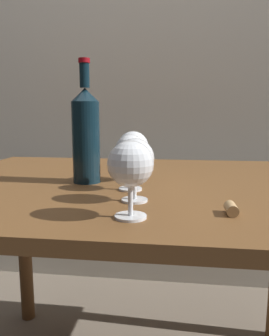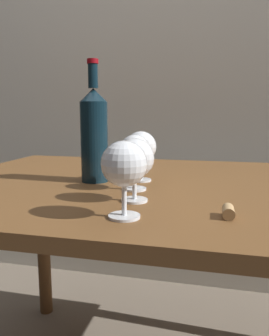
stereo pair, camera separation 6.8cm
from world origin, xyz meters
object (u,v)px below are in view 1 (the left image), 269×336
object	(u,v)px
wine_glass_pinot	(134,159)
wine_glass_port	(131,148)
cork	(231,209)
wine_glass_cabernet	(130,166)
wine_glass_chardonnay	(130,151)
wine_bottle	(86,134)

from	to	relation	value
wine_glass_pinot	wine_glass_port	bearing A→B (deg)	99.72
wine_glass_pinot	cork	xyz separation A→B (m)	(0.19, -0.07, -0.08)
wine_glass_cabernet	cork	bearing A→B (deg)	13.25
wine_glass_chardonnay	wine_bottle	size ratio (longest dim) A/B	0.42
wine_glass_port	wine_glass_chardonnay	bearing A→B (deg)	-83.39
wine_glass_port	wine_bottle	distance (m)	0.13
wine_glass_port	wine_bottle	bearing A→B (deg)	-164.34
wine_glass_pinot	wine_bottle	distance (m)	0.24
wine_glass_cabernet	cork	size ratio (longest dim) A/B	3.31
wine_glass_pinot	wine_glass_port	size ratio (longest dim) A/B	0.98
wine_glass_port	wine_glass_cabernet	bearing A→B (deg)	-82.35
wine_glass_cabernet	wine_glass_port	bearing A→B (deg)	97.65
wine_glass_pinot	wine_glass_chardonnay	world-z (taller)	wine_glass_chardonnay
wine_glass_cabernet	wine_bottle	world-z (taller)	wine_bottle
wine_glass_port	wine_glass_pinot	bearing A→B (deg)	-80.28
wine_glass_cabernet	wine_glass_port	world-z (taller)	wine_glass_cabernet
wine_glass_cabernet	wine_glass_chardonnay	size ratio (longest dim) A/B	1.03
wine_glass_chardonnay	cork	size ratio (longest dim) A/B	3.23
wine_glass_chardonnay	wine_bottle	world-z (taller)	wine_bottle
wine_glass_pinot	wine_glass_chardonnay	size ratio (longest dim) A/B	0.99
wine_bottle	cork	size ratio (longest dim) A/B	7.74
wine_glass_cabernet	wine_glass_chardonnay	xyz separation A→B (m)	(-0.03, 0.21, 0.00)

